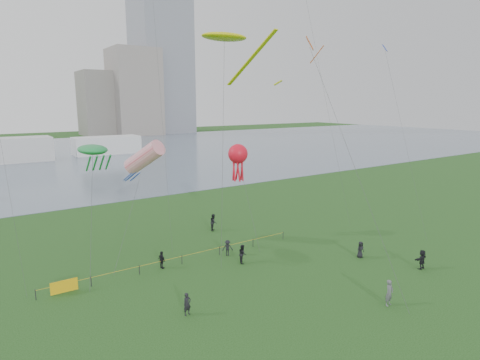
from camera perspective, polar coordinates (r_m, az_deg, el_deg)
ground_plane at (r=29.46m, az=11.64°, el=-18.66°), size 400.00×400.00×0.00m
lake at (r=119.88m, az=-25.06°, el=3.01°), size 400.00×120.00×0.08m
tower at (r=207.40m, az=-11.45°, el=23.44°), size 24.00×24.00×120.00m
building_mid at (r=190.90m, az=-14.77°, el=11.97°), size 20.00×20.00×38.00m
building_low at (r=192.34m, az=-19.30°, el=10.22°), size 16.00×18.00×28.00m
pavilion_left at (r=113.30m, az=-30.74°, el=3.62°), size 22.00×8.00×6.00m
pavilion_right at (r=120.67m, az=-18.42°, el=4.72°), size 18.00×7.00×5.00m
fence at (r=35.41m, az=-17.41°, el=-12.68°), size 24.07×0.07×1.05m
kite_flyer at (r=31.89m, az=20.47°, el=-14.79°), size 0.75×0.54×1.94m
spectator_a at (r=37.20m, az=0.36°, el=-10.46°), size 0.94×1.04×1.73m
spectator_b at (r=38.91m, az=-1.78°, el=-9.63°), size 1.15×0.96×1.55m
spectator_c at (r=36.70m, az=-11.06°, el=-11.10°), size 0.55×0.99×1.59m
spectator_d at (r=40.09m, az=16.75°, el=-9.45°), size 0.81×0.57×1.57m
spectator_e at (r=39.36m, az=24.45°, el=-10.25°), size 1.64×0.57×1.75m
spectator_f at (r=29.11m, az=-7.52°, el=-17.09°), size 0.64×0.47×1.61m
spectator_g at (r=46.27m, az=-3.78°, el=-6.01°), size 1.13×1.19×1.93m
kite_stingray at (r=39.74m, az=-2.12°, el=19.57°), size 5.93×9.94×20.87m
kite_windsock at (r=41.31m, az=-13.45°, el=3.14°), size 7.23×8.41×10.92m
kite_creature at (r=37.58m, az=-20.24°, el=4.04°), size 3.63×8.12×10.82m
kite_octopus at (r=42.37m, az=-0.30°, el=3.63°), size 2.08×6.16×10.18m
kite_delta at (r=35.93m, az=10.74°, el=16.55°), size 1.68×12.50×19.99m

